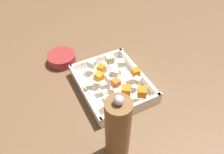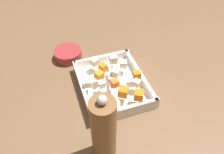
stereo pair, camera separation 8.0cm
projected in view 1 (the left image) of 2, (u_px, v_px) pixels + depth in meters
The scene contains 19 objects.
ground_plane at pixel (111, 84), 0.85m from camera, with size 4.00×4.00×0.00m, color brown.
baking_dish at pixel (112, 85), 0.83m from camera, with size 0.28×0.23×0.05m.
carrot_chunk_mid_left at pixel (101, 68), 0.83m from camera, with size 0.02×0.02×0.02m, color orange.
carrot_chunk_center at pixel (136, 72), 0.81m from camera, with size 0.03×0.03×0.03m, color orange.
carrot_chunk_near_left at pixel (126, 90), 0.75m from camera, with size 0.03×0.03×0.03m, color orange.
carrot_chunk_rim_edge at pixel (99, 76), 0.80m from camera, with size 0.03×0.03×0.03m, color orange.
carrot_chunk_under_handle at pixel (142, 92), 0.74m from camera, with size 0.03×0.03×0.03m, color orange.
carrot_chunk_front_center at pixel (116, 83), 0.78m from camera, with size 0.03×0.03×0.03m, color orange.
potato_chunk_near_spoon at pixel (121, 63), 0.85m from camera, with size 0.03×0.03×0.03m, color beige.
potato_chunk_corner_sw at pixel (107, 100), 0.72m from camera, with size 0.02×0.02×0.02m, color beige.
potato_chunk_far_right at pixel (110, 59), 0.86m from camera, with size 0.03×0.03×0.03m, color beige.
potato_chunk_corner_se at pixel (92, 64), 0.85m from camera, with size 0.03×0.03×0.03m, color beige.
potato_chunk_near_right at pixel (89, 86), 0.77m from camera, with size 0.02×0.02×0.02m, color beige.
potato_chunk_far_left at pixel (137, 80), 0.79m from camera, with size 0.02×0.02×0.02m, color beige.
parsnip_chunk_corner_ne at pixel (115, 72), 0.81m from camera, with size 0.03×0.03×0.03m, color silver.
parsnip_chunk_corner_nw at pixel (103, 85), 0.77m from camera, with size 0.02×0.02×0.02m, color silver.
serving_spoon at pixel (119, 101), 0.73m from camera, with size 0.21×0.08×0.02m.
pepper_mill at pixel (118, 131), 0.58m from camera, with size 0.07×0.07×0.25m.
small_prep_bowl at pixel (62, 59), 0.93m from camera, with size 0.11×0.11×0.04m, color maroon.
Camera 1 is at (0.52, -0.26, 0.62)m, focal length 36.12 mm.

